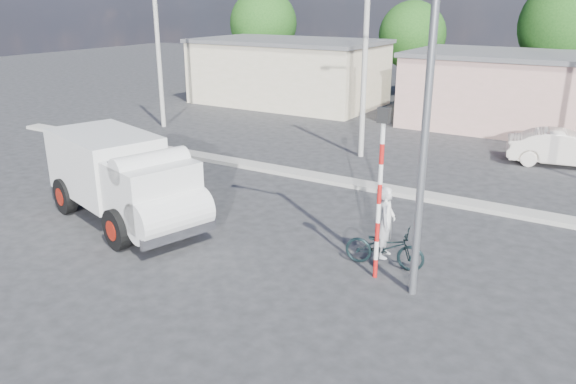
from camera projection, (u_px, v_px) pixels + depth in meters
The scene contains 11 objects.
ground_plane at pixel (239, 270), 14.70m from camera, with size 120.00×120.00×0.00m, color #272729.
median at pixel (365, 185), 21.12m from camera, with size 40.00×0.80×0.16m, color #99968E.
truck at pixel (124, 178), 17.37m from camera, with size 6.90×4.11×2.69m.
bicycle at pixel (385, 247), 14.73m from camera, with size 0.73×2.11×1.11m, color black.
cyclist at pixel (385, 233), 14.60m from camera, with size 0.70×0.46×1.91m, color silver.
car_cream at pixel (564, 148), 23.74m from camera, with size 1.58×4.53×1.49m, color silver.
traffic_pole at pixel (380, 180), 13.49m from camera, with size 0.28×0.18×4.36m.
streetlight at pixel (422, 86), 12.01m from camera, with size 2.34×0.22×9.00m.
building_row at pixel (488, 86), 31.19m from camera, with size 37.80×7.30×4.44m.
tree_row at pixel (564, 29), 34.14m from camera, with size 43.62×7.43×8.42m.
utility_poles at pixel (491, 73), 21.44m from camera, with size 35.40×0.24×8.00m.
Camera 1 is at (8.03, -10.61, 6.71)m, focal length 35.00 mm.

